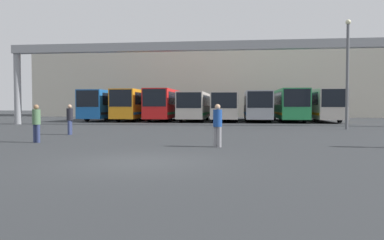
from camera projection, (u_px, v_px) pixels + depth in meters
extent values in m
plane|color=#2D3033|center=(140.00, 162.00, 11.01)|extent=(200.00, 200.00, 0.00)
cube|color=#B7B2A3|center=(219.00, 82.00, 58.07)|extent=(54.82, 12.00, 10.47)
cylinder|color=gray|center=(18.00, 89.00, 32.86)|extent=(0.60, 0.60, 6.19)
cube|color=gray|center=(203.00, 46.00, 30.77)|extent=(33.30, 0.80, 0.70)
cube|color=#1959A5|center=(107.00, 104.00, 41.40)|extent=(2.42, 11.02, 2.86)
cube|color=black|center=(87.00, 99.00, 35.94)|extent=(2.23, 0.06, 1.60)
cube|color=black|center=(107.00, 99.00, 41.38)|extent=(2.45, 9.36, 1.20)
cube|color=black|center=(107.00, 113.00, 41.44)|extent=(2.45, 10.47, 0.24)
cylinder|color=black|center=(87.00, 117.00, 38.52)|extent=(0.28, 0.96, 0.96)
cylinder|color=black|center=(107.00, 117.00, 38.27)|extent=(0.28, 0.96, 0.96)
cylinder|color=black|center=(108.00, 115.00, 44.64)|extent=(0.28, 0.96, 0.96)
cylinder|color=black|center=(125.00, 115.00, 44.39)|extent=(0.28, 0.96, 0.96)
cube|color=orange|center=(136.00, 104.00, 41.10)|extent=(2.40, 11.20, 2.92)
cube|color=black|center=(120.00, 98.00, 35.54)|extent=(2.21, 0.06, 1.64)
cube|color=black|center=(136.00, 99.00, 41.08)|extent=(2.43, 9.52, 1.23)
cube|color=#1966B2|center=(136.00, 112.00, 41.14)|extent=(2.43, 10.64, 0.24)
cylinder|color=black|center=(118.00, 117.00, 38.17)|extent=(0.28, 1.01, 1.01)
cylinder|color=black|center=(138.00, 117.00, 37.92)|extent=(0.28, 1.01, 1.01)
cylinder|color=black|center=(135.00, 115.00, 44.39)|extent=(0.28, 1.01, 1.01)
cylinder|color=black|center=(152.00, 115.00, 44.14)|extent=(0.28, 1.01, 1.01)
cube|color=red|center=(166.00, 104.00, 40.76)|extent=(2.46, 11.30, 2.96)
cube|color=black|center=(154.00, 98.00, 35.15)|extent=(2.26, 0.06, 1.66)
cube|color=black|center=(166.00, 99.00, 40.73)|extent=(2.49, 9.60, 1.24)
cube|color=#268C4C|center=(166.00, 112.00, 40.79)|extent=(2.49, 10.73, 0.24)
cylinder|color=black|center=(149.00, 117.00, 37.80)|extent=(0.28, 1.04, 1.04)
cylinder|color=black|center=(170.00, 117.00, 37.54)|extent=(0.28, 1.04, 1.04)
cylinder|color=black|center=(162.00, 115.00, 44.07)|extent=(0.28, 1.04, 1.04)
cylinder|color=black|center=(180.00, 115.00, 43.82)|extent=(0.28, 1.04, 1.04)
cube|color=beige|center=(195.00, 105.00, 39.91)|extent=(2.54, 10.38, 2.63)
cube|color=black|center=(189.00, 100.00, 34.77)|extent=(2.34, 0.06, 1.47)
cube|color=black|center=(195.00, 101.00, 39.90)|extent=(2.57, 8.82, 1.10)
cube|color=#268C4C|center=(195.00, 113.00, 39.95)|extent=(2.57, 9.86, 0.24)
cylinder|color=black|center=(181.00, 117.00, 37.21)|extent=(0.28, 1.07, 1.07)
cylinder|color=black|center=(203.00, 117.00, 36.94)|extent=(0.28, 1.07, 1.07)
cylinder|color=black|center=(188.00, 115.00, 42.97)|extent=(0.28, 1.07, 1.07)
cylinder|color=black|center=(207.00, 115.00, 42.71)|extent=(0.28, 1.07, 1.07)
cube|color=beige|center=(226.00, 105.00, 40.42)|extent=(2.57, 12.19, 2.60)
cube|color=black|center=(224.00, 100.00, 34.38)|extent=(2.37, 0.06, 1.46)
cube|color=black|center=(226.00, 101.00, 40.40)|extent=(2.60, 10.36, 1.09)
cube|color=#268C4C|center=(226.00, 113.00, 40.45)|extent=(2.60, 11.58, 0.24)
cylinder|color=black|center=(214.00, 117.00, 37.22)|extent=(0.28, 1.05, 1.05)
cylinder|color=black|center=(236.00, 117.00, 36.95)|extent=(0.28, 1.05, 1.05)
cylinder|color=black|center=(217.00, 115.00, 43.98)|extent=(0.28, 1.05, 1.05)
cylinder|color=black|center=(236.00, 115.00, 43.72)|extent=(0.28, 1.05, 1.05)
cube|color=#999EA5|center=(257.00, 105.00, 39.98)|extent=(2.49, 12.09, 2.70)
cube|color=black|center=(260.00, 100.00, 33.98)|extent=(2.29, 0.06, 1.51)
cube|color=black|center=(257.00, 100.00, 39.96)|extent=(2.52, 10.28, 1.13)
cube|color=#1966B2|center=(257.00, 113.00, 40.01)|extent=(2.52, 11.49, 0.24)
cylinder|color=black|center=(247.00, 117.00, 36.80)|extent=(0.28, 1.09, 1.09)
cylinder|color=black|center=(270.00, 117.00, 36.54)|extent=(0.28, 1.09, 1.09)
cylinder|color=black|center=(246.00, 115.00, 43.51)|extent=(0.28, 1.09, 1.09)
cylinder|color=black|center=(265.00, 115.00, 43.25)|extent=(0.28, 1.09, 1.09)
cube|color=#268C4C|center=(288.00, 104.00, 39.34)|extent=(2.57, 11.59, 2.90)
cube|color=black|center=(297.00, 98.00, 33.58)|extent=(2.36, 0.06, 1.62)
cube|color=black|center=(288.00, 99.00, 39.32)|extent=(2.60, 9.86, 1.22)
cube|color=orange|center=(288.00, 113.00, 39.37)|extent=(2.60, 11.02, 0.24)
cylinder|color=black|center=(281.00, 118.00, 36.30)|extent=(0.28, 0.91, 0.91)
cylinder|color=black|center=(305.00, 118.00, 36.04)|extent=(0.28, 0.91, 0.91)
cylinder|color=black|center=(274.00, 116.00, 42.75)|extent=(0.28, 0.91, 0.91)
cylinder|color=black|center=(294.00, 116.00, 42.48)|extent=(0.28, 0.91, 0.91)
cube|color=beige|center=(320.00, 104.00, 38.99)|extent=(2.52, 11.68, 2.87)
cube|color=black|center=(335.00, 98.00, 33.19)|extent=(2.32, 0.06, 1.61)
cube|color=black|center=(320.00, 99.00, 38.97)|extent=(2.55, 9.93, 1.21)
cube|color=orange|center=(320.00, 113.00, 39.03)|extent=(2.55, 11.10, 0.24)
cylinder|color=black|center=(316.00, 118.00, 35.93)|extent=(0.28, 0.95, 0.95)
cylinder|color=black|center=(340.00, 118.00, 35.67)|extent=(0.28, 0.95, 0.95)
cylinder|color=black|center=(304.00, 116.00, 42.42)|extent=(0.28, 0.95, 0.95)
cylinder|color=black|center=(324.00, 116.00, 42.15)|extent=(0.28, 0.95, 0.95)
cylinder|color=navy|center=(35.00, 133.00, 16.83)|extent=(0.19, 0.19, 0.81)
cylinder|color=navy|center=(38.00, 134.00, 16.76)|extent=(0.19, 0.19, 0.81)
cylinder|color=#4C724C|center=(36.00, 117.00, 16.77)|extent=(0.36, 0.36, 0.68)
sphere|color=#8C6647|center=(36.00, 107.00, 16.75)|extent=(0.22, 0.22, 0.22)
cylinder|color=gray|center=(216.00, 137.00, 15.05)|extent=(0.19, 0.19, 0.82)
cylinder|color=gray|center=(219.00, 137.00, 14.94)|extent=(0.19, 0.19, 0.82)
cylinder|color=navy|center=(218.00, 118.00, 14.97)|extent=(0.36, 0.36, 0.68)
sphere|color=tan|center=(218.00, 107.00, 14.95)|extent=(0.22, 0.22, 0.22)
cylinder|color=navy|center=(71.00, 127.00, 21.32)|extent=(0.19, 0.19, 0.82)
cylinder|color=navy|center=(69.00, 128.00, 21.16)|extent=(0.19, 0.19, 0.82)
cylinder|color=black|center=(70.00, 114.00, 21.21)|extent=(0.36, 0.36, 0.68)
sphere|color=tan|center=(70.00, 106.00, 21.19)|extent=(0.22, 0.22, 0.22)
cylinder|color=#595B60|center=(347.00, 77.00, 25.82)|extent=(0.20, 0.20, 7.23)
sphere|color=beige|center=(348.00, 22.00, 25.67)|extent=(0.36, 0.36, 0.36)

